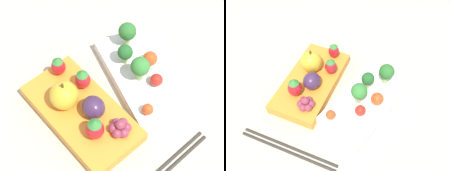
{
  "view_description": "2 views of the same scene",
  "coord_description": "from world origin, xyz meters",
  "views": [
    {
      "loc": [
        0.29,
        -0.2,
        0.59
      ],
      "look_at": [
        -0.01,
        -0.0,
        0.04
      ],
      "focal_mm": 60.0,
      "sensor_mm": 36.0,
      "label": 1
    },
    {
      "loc": [
        0.29,
        0.17,
        0.47
      ],
      "look_at": [
        -0.01,
        -0.0,
        0.04
      ],
      "focal_mm": 40.0,
      "sensor_mm": 36.0,
      "label": 2
    }
  ],
  "objects": [
    {
      "name": "apple",
      "position": [
        -0.03,
        -0.08,
        0.05
      ],
      "size": [
        0.05,
        0.05,
        0.06
      ],
      "color": "gold",
      "rests_on": "bento_box_fruit"
    },
    {
      "name": "grape_cluster",
      "position": [
        0.07,
        -0.04,
        0.04
      ],
      "size": [
        0.04,
        0.04,
        0.03
      ],
      "color": "#93384C",
      "rests_on": "bento_box_fruit"
    },
    {
      "name": "strawberry_0",
      "position": [
        0.05,
        -0.07,
        0.05
      ],
      "size": [
        0.03,
        0.03,
        0.05
      ],
      "color": "red",
      "rests_on": "bento_box_fruit"
    },
    {
      "name": "strawberry_1",
      "position": [
        -0.09,
        -0.06,
        0.04
      ],
      "size": [
        0.03,
        0.03,
        0.04
      ],
      "color": "red",
      "rests_on": "bento_box_fruit"
    },
    {
      "name": "cherry_tomato_1",
      "position": [
        0.07,
        0.02,
        0.03
      ],
      "size": [
        0.02,
        0.02,
        0.02
      ],
      "color": "#DB4C1E",
      "rests_on": "bento_box_savoury"
    },
    {
      "name": "cherry_tomato_0",
      "position": [
        0.03,
        0.07,
        0.03
      ],
      "size": [
        0.02,
        0.02,
        0.02
      ],
      "color": "red",
      "rests_on": "bento_box_savoury"
    },
    {
      "name": "bento_box_fruit",
      "position": [
        -0.0,
        -0.07,
        0.01
      ],
      "size": [
        0.23,
        0.14,
        0.03
      ],
      "color": "orange",
      "rests_on": "ground_plane"
    },
    {
      "name": "broccoli_floret_2",
      "position": [
        -0.04,
        0.05,
        0.05
      ],
      "size": [
        0.03,
        0.03,
        0.04
      ],
      "color": "#93B770",
      "rests_on": "bento_box_savoury"
    },
    {
      "name": "broccoli_floret_1",
      "position": [
        -0.0,
        0.05,
        0.06
      ],
      "size": [
        0.03,
        0.03,
        0.05
      ],
      "color": "#93B770",
      "rests_on": "bento_box_savoury"
    },
    {
      "name": "ground_plane",
      "position": [
        0.0,
        0.0,
        0.0
      ],
      "size": [
        4.0,
        4.0,
        0.0
      ],
      "primitive_type": "plane",
      "color": "#BCB29E"
    },
    {
      "name": "broccoli_floret_0",
      "position": [
        -0.08,
        0.08,
        0.06
      ],
      "size": [
        0.03,
        0.03,
        0.05
      ],
      "color": "#93B770",
      "rests_on": "bento_box_savoury"
    },
    {
      "name": "plum",
      "position": [
        0.02,
        -0.05,
        0.04
      ],
      "size": [
        0.04,
        0.04,
        0.04
      ],
      "color": "#42284C",
      "rests_on": "bento_box_fruit"
    },
    {
      "name": "bento_box_savoury",
      "position": [
        -0.01,
        0.07,
        0.01
      ],
      "size": [
        0.22,
        0.14,
        0.02
      ],
      "color": "white",
      "rests_on": "ground_plane"
    },
    {
      "name": "strawberry_2",
      "position": [
        -0.04,
        -0.04,
        0.05
      ],
      "size": [
        0.03,
        0.03,
        0.04
      ],
      "color": "red",
      "rests_on": "bento_box_fruit"
    },
    {
      "name": "cherry_tomato_2",
      "position": [
        -0.02,
        0.09,
        0.04
      ],
      "size": [
        0.03,
        0.03,
        0.03
      ],
      "color": "#DB4C1E",
      "rests_on": "bento_box_savoury"
    }
  ]
}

